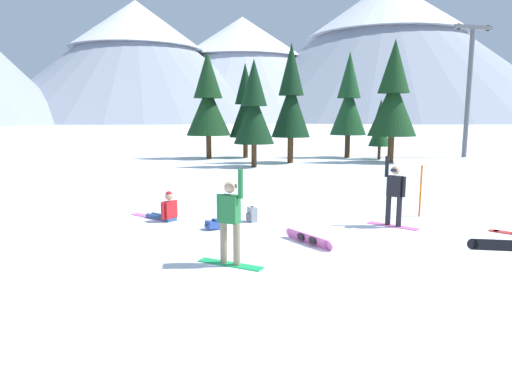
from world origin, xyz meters
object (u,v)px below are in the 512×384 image
snowboarder_midground (394,194)px  backpack_grey (252,215)px  loose_snowboard_near_right (504,245)px  ski_lift_tower (469,83)px  pine_tree_slender (245,107)px  pine_tree_young (349,101)px  loose_snowboard_far_spare (308,239)px  pine_tree_twin (393,96)px  snowboarder_background (165,210)px  backpack_blue (214,224)px  pine_tree_leaning (208,101)px  pine_tree_short (380,127)px  pine_tree_tall (254,109)px  pine_tree_broad (291,98)px  trail_marker_pole (421,191)px  snowboarder_foreground (230,220)px

snowboarder_midground → backpack_grey: (-3.78, 1.64, -0.74)m
loose_snowboard_near_right → ski_lift_tower: bearing=52.8°
pine_tree_slender → pine_tree_young: bearing=-14.7°
backpack_grey → pine_tree_slender: bearing=76.7°
loose_snowboard_near_right → backpack_grey: bearing=138.0°
loose_snowboard_far_spare → pine_tree_twin: bearing=53.7°
snowboarder_background → backpack_blue: bearing=-50.3°
snowboarder_midground → pine_tree_leaning: 23.13m
pine_tree_twin → pine_tree_short: (0.50, 2.39, -2.09)m
snowboarder_midground → ski_lift_tower: size_ratio=0.20×
pine_tree_leaning → ski_lift_tower: size_ratio=0.79×
backpack_blue → pine_tree_tall: 16.49m
pine_tree_twin → pine_tree_broad: 6.88m
backpack_grey → pine_tree_young: 23.22m
loose_snowboard_near_right → ski_lift_tower: 27.73m
pine_tree_leaning → pine_tree_broad: pine_tree_broad is taller
trail_marker_pole → pine_tree_twin: 18.10m
snowboarder_background → pine_tree_broad: pine_tree_broad is taller
pine_tree_twin → pine_tree_short: 3.21m
loose_snowboard_near_right → pine_tree_twin: 21.73m
backpack_blue → pine_tree_leaning: size_ratio=0.07×
backpack_blue → pine_tree_broad: pine_tree_broad is taller
snowboarder_foreground → pine_tree_tall: (5.43, 18.48, 2.60)m
snowboarder_midground → pine_tree_leaning: size_ratio=0.26×
pine_tree_broad → pine_tree_tall: size_ratio=1.20×
loose_snowboard_near_right → backpack_blue: bearing=148.3°
snowboarder_foreground → pine_tree_young: pine_tree_young is taller
loose_snowboard_far_spare → pine_tree_twin: 22.37m
pine_tree_leaning → pine_tree_short: 12.75m
snowboarder_midground → ski_lift_tower: 26.22m
pine_tree_young → pine_tree_broad: 6.12m
loose_snowboard_near_right → snowboarder_background: bearing=144.4°
pine_tree_young → snowboarder_background: bearing=-129.4°
pine_tree_tall → trail_marker_pole: bearing=-84.9°
backpack_grey → snowboarder_background: bearing=160.7°
pine_tree_young → pine_tree_short: bearing=-46.7°
pine_tree_young → backpack_grey: bearing=-123.2°
pine_tree_short → pine_tree_slender: bearing=157.8°
snowboarder_midground → pine_tree_slender: 22.95m
trail_marker_pole → pine_tree_young: 21.35m
snowboarder_background → trail_marker_pole: (7.81, -1.55, 0.50)m
trail_marker_pole → pine_tree_slender: size_ratio=0.23×
snowboarder_foreground → pine_tree_leaning: bearing=81.7°
backpack_blue → pine_tree_slender: bearing=73.9°
backpack_grey → pine_tree_young: pine_tree_young is taller
snowboarder_background → loose_snowboard_far_spare: size_ratio=0.98×
pine_tree_short → pine_tree_tall: pine_tree_tall is taller
pine_tree_twin → pine_tree_broad: pine_tree_twin is taller
pine_tree_tall → ski_lift_tower: 17.79m
snowboarder_background → pine_tree_short: size_ratio=0.37×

